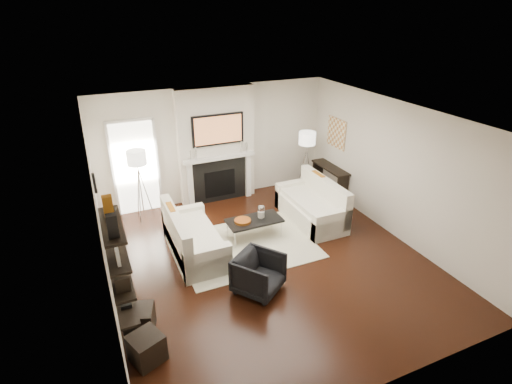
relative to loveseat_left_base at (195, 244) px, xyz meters
name	(u,v)px	position (x,y,z in m)	size (l,w,h in m)	color
room_envelope	(270,195)	(1.18, -0.77, 1.14)	(6.00, 6.00, 6.00)	black
chimney_breast	(216,146)	(1.18, 2.10, 1.14)	(1.80, 0.25, 2.70)	silver
fireplace_surround	(220,181)	(1.18, 1.97, 0.31)	(1.30, 0.02, 1.04)	black
firebox	(220,183)	(1.18, 1.96, 0.24)	(0.75, 0.02, 0.65)	black
mantel_pilaster_l	(191,185)	(0.46, 1.94, 0.34)	(0.12, 0.08, 1.10)	white
mantel_pilaster_r	(248,175)	(1.90, 1.94, 0.34)	(0.12, 0.08, 1.10)	white
mantel_shelf	(219,158)	(1.18, 1.92, 0.91)	(1.70, 0.18, 0.07)	white
tv_body	(218,130)	(1.18, 1.94, 1.57)	(1.20, 0.06, 0.70)	black
tv_screen	(218,130)	(1.18, 1.91, 1.57)	(1.10, 0.01, 0.62)	#BF723F
candlestick_l_tall	(196,153)	(0.63, 1.93, 1.09)	(0.04, 0.04, 0.30)	silver
candlestick_l_short	(190,155)	(0.50, 1.93, 1.06)	(0.04, 0.04, 0.24)	silver
candlestick_r_tall	(241,147)	(1.73, 1.93, 1.09)	(0.04, 0.04, 0.30)	silver
candlestick_r_short	(247,147)	(1.86, 1.93, 1.06)	(0.04, 0.04, 0.24)	silver
hallway_panel	(136,168)	(-0.67, 2.21, 0.84)	(0.90, 0.02, 2.10)	white
door_trim_l	(113,172)	(-1.15, 2.19, 0.84)	(0.06, 0.06, 2.16)	white
door_trim_r	(158,165)	(-0.19, 2.19, 0.84)	(0.06, 0.06, 2.16)	white
door_trim_top	(129,120)	(-0.67, 2.19, 1.92)	(1.02, 0.06, 0.06)	white
rug	(246,246)	(0.97, -0.15, -0.20)	(2.60, 2.00, 0.01)	beige
loveseat_left_base	(195,244)	(0.00, 0.00, 0.00)	(0.85, 1.80, 0.42)	white
loveseat_left_back	(176,233)	(-0.33, 0.00, 0.32)	(0.18, 1.80, 0.80)	white
loveseat_left_arm_n	(208,263)	(0.00, -0.81, 0.09)	(0.85, 0.18, 0.60)	white
loveseat_left_arm_s	(184,221)	(0.00, 0.81, 0.09)	(0.85, 0.18, 0.60)	white
loveseat_left_cushion	(197,232)	(0.05, 0.00, 0.26)	(0.63, 1.44, 0.10)	white
pillow_left_orange	(172,216)	(-0.33, 0.30, 0.52)	(0.10, 0.42, 0.42)	#AC6415
pillow_left_charcoal	(179,232)	(-0.33, -0.30, 0.51)	(0.10, 0.40, 0.40)	black
loveseat_right_base	(310,211)	(2.67, 0.25, 0.00)	(0.85, 1.80, 0.42)	white
loveseat_right_back	(324,196)	(3.01, 0.25, 0.32)	(0.18, 1.80, 0.80)	white
loveseat_right_arm_n	(331,225)	(2.67, -0.56, 0.09)	(0.85, 0.18, 0.60)	white
loveseat_right_arm_s	(293,193)	(2.67, 1.06, 0.09)	(0.85, 0.18, 0.60)	white
loveseat_right_cushion	(309,201)	(2.62, 0.25, 0.26)	(0.63, 1.44, 0.10)	white
pillow_right_orange	(318,182)	(3.01, 0.55, 0.52)	(0.10, 0.42, 0.42)	#AC6415
pillow_right_charcoal	(333,193)	(3.01, -0.05, 0.51)	(0.10, 0.40, 0.40)	black
coffee_table	(254,220)	(1.25, 0.07, 0.19)	(1.10, 0.55, 0.04)	black
coffee_leg_nw	(235,240)	(0.75, -0.15, -0.02)	(0.02, 0.02, 0.38)	silver
coffee_leg_ne	(281,229)	(1.75, -0.15, -0.02)	(0.02, 0.02, 0.38)	silver
coffee_leg_sw	(227,229)	(0.75, 0.29, -0.02)	(0.02, 0.02, 0.38)	silver
coffee_leg_se	(272,220)	(1.75, 0.29, -0.02)	(0.02, 0.02, 0.38)	silver
hurricane_glass	(261,212)	(1.40, 0.07, 0.35)	(0.14, 0.14, 0.24)	white
hurricane_candle	(261,215)	(1.40, 0.07, 0.29)	(0.10, 0.10, 0.14)	white
copper_bowl	(243,221)	(1.00, 0.07, 0.24)	(0.33, 0.33, 0.05)	#B35C1D
armchair	(259,272)	(0.66, -1.47, 0.15)	(0.70, 0.66, 0.72)	black
lamp_left_post	(141,195)	(-0.67, 1.77, 0.39)	(0.02, 0.02, 1.20)	silver
lamp_left_shade	(136,158)	(-0.67, 1.77, 1.24)	(0.40, 0.40, 0.30)	white
lamp_left_leg_a	(147,194)	(-0.56, 1.77, 0.39)	(0.02, 0.02, 1.25)	silver
lamp_left_leg_b	(138,193)	(-0.72, 1.86, 0.39)	(0.02, 0.02, 1.25)	silver
lamp_left_leg_c	(140,197)	(-0.72, 1.67, 0.39)	(0.02, 0.02, 1.25)	silver
lamp_right_post	(305,172)	(3.23, 1.48, 0.39)	(0.02, 0.02, 1.20)	silver
lamp_right_shade	(307,138)	(3.23, 1.48, 1.24)	(0.40, 0.40, 0.30)	white
lamp_right_leg_a	(309,171)	(3.34, 1.48, 0.39)	(0.02, 0.02, 1.25)	silver
lamp_right_leg_b	(301,170)	(3.18, 1.57, 0.39)	(0.02, 0.02, 1.25)	silver
lamp_right_leg_c	(305,173)	(3.18, 1.38, 0.39)	(0.02, 0.02, 1.25)	silver
console_top	(330,168)	(3.75, 1.18, 0.52)	(0.35, 1.20, 0.04)	black
console_leg_n	(342,190)	(3.75, 0.63, 0.14)	(0.30, 0.04, 0.71)	black
console_leg_s	(317,174)	(3.75, 1.73, 0.14)	(0.30, 0.04, 0.71)	black
wall_art	(337,133)	(3.91, 1.28, 1.34)	(0.03, 0.70, 0.70)	tan
shelf_bottom	(126,303)	(-1.44, -1.77, 0.49)	(0.25, 1.00, 0.04)	black
shelf_lower	(121,278)	(-1.44, -1.77, 0.89)	(0.25, 1.00, 0.04)	black
shelf_upper	(117,253)	(-1.44, -1.77, 1.29)	(0.25, 1.00, 0.04)	black
shelf_top	(112,225)	(-1.44, -1.77, 1.69)	(0.25, 1.00, 0.04)	black
decor_magfile_a	(112,226)	(-1.44, -2.08, 1.85)	(0.12, 0.10, 0.28)	black
decor_magfile_b	(108,206)	(-1.44, -1.56, 1.85)	(0.12, 0.10, 0.28)	#AC6415
decor_frame_a	(117,253)	(-1.44, -1.98, 1.42)	(0.04, 0.30, 0.22)	white
decor_frame_b	(113,234)	(-1.44, -1.48, 1.40)	(0.04, 0.22, 0.18)	black
decor_wine_rack	(122,280)	(-1.44, -1.98, 1.01)	(0.18, 0.25, 0.20)	black
decor_box_small	(119,265)	(-1.44, -1.57, 0.97)	(0.15, 0.12, 0.12)	black
decor_books	(126,303)	(-1.44, -1.83, 0.53)	(0.14, 0.20, 0.05)	black
decor_box_tall	(122,284)	(-1.44, -1.50, 0.60)	(0.10, 0.10, 0.18)	white
clock_rim	(94,183)	(-1.55, 0.13, 1.49)	(0.34, 0.34, 0.04)	black
clock_face	(96,183)	(-1.52, 0.13, 1.49)	(0.29, 0.29, 0.01)	white
ottoman_near	(140,320)	(-1.29, -1.62, -0.01)	(0.40, 0.40, 0.40)	black
ottoman_far	(147,348)	(-1.29, -2.18, -0.01)	(0.40, 0.40, 0.40)	black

